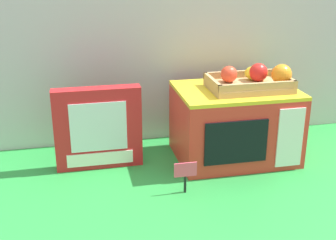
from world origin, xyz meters
The scene contains 6 objects.
ground_plane centered at (0.00, 0.00, 0.00)m, with size 1.70×1.70×0.00m, color green.
display_back_panel centered at (0.00, 0.26, 0.37)m, with size 1.61×0.03×0.74m, color #B7BABF.
toy_microwave centered at (0.15, 0.02, 0.13)m, with size 0.40×0.30×0.25m.
food_groups_crate centered at (0.20, 0.00, 0.28)m, with size 0.27×0.17×0.09m.
cookie_set_box centered at (-0.33, 0.04, 0.14)m, with size 0.29×0.06×0.28m.
price_sign centered at (-0.09, -0.20, 0.07)m, with size 0.07×0.01×0.10m.
Camera 1 is at (-0.39, -1.38, 0.69)m, focal length 48.12 mm.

